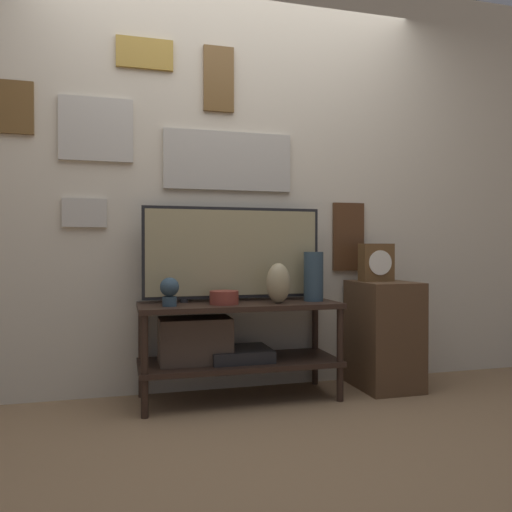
% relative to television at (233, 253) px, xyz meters
% --- Properties ---
extents(ground_plane, '(12.00, 12.00, 0.00)m').
position_rel_television_xyz_m(ground_plane, '(0.02, -0.36, -0.87)').
color(ground_plane, '#846647').
extents(wall_back, '(6.40, 0.08, 2.70)m').
position_rel_television_xyz_m(wall_back, '(0.01, 0.17, 0.49)').
color(wall_back, beige).
rests_on(wall_back, ground_plane).
extents(media_console, '(1.17, 0.45, 0.57)m').
position_rel_television_xyz_m(media_console, '(-0.08, -0.10, -0.51)').
color(media_console, black).
rests_on(media_console, ground_plane).
extents(television, '(1.09, 0.05, 0.57)m').
position_rel_television_xyz_m(television, '(0.00, 0.00, 0.00)').
color(television, black).
rests_on(television, media_console).
extents(vase_tall_ceramic, '(0.12, 0.12, 0.30)m').
position_rel_television_xyz_m(vase_tall_ceramic, '(0.47, -0.12, -0.14)').
color(vase_tall_ceramic, '#2D4251').
rests_on(vase_tall_ceramic, media_console).
extents(vase_wide_bowl, '(0.17, 0.17, 0.08)m').
position_rel_television_xyz_m(vase_wide_bowl, '(-0.09, -0.15, -0.26)').
color(vase_wide_bowl, brown).
rests_on(vase_wide_bowl, media_console).
extents(vase_urn_stoneware, '(0.14, 0.12, 0.23)m').
position_rel_television_xyz_m(vase_urn_stoneware, '(0.23, -0.18, -0.18)').
color(vase_urn_stoneware, tan).
rests_on(vase_urn_stoneware, media_console).
extents(decorative_bust, '(0.11, 0.11, 0.16)m').
position_rel_television_xyz_m(decorative_bust, '(-0.40, -0.18, -0.20)').
color(decorative_bust, '#2D4251').
rests_on(decorative_bust, media_console).
extents(side_table, '(0.36, 0.44, 0.68)m').
position_rel_television_xyz_m(side_table, '(0.97, -0.10, -0.53)').
color(side_table, '#513823').
rests_on(side_table, ground_plane).
extents(mantel_clock, '(0.21, 0.11, 0.24)m').
position_rel_television_xyz_m(mantel_clock, '(0.94, -0.05, -0.06)').
color(mantel_clock, brown).
rests_on(mantel_clock, side_table).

